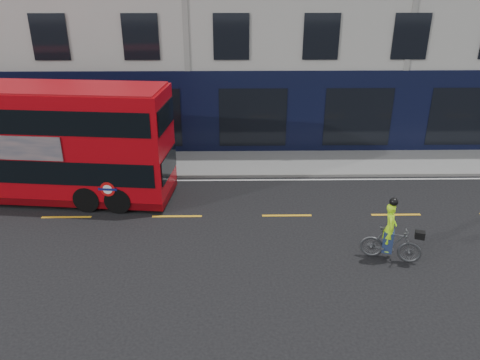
{
  "coord_description": "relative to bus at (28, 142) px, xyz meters",
  "views": [
    {
      "loc": [
        2.06,
        -13.5,
        8.11
      ],
      "look_at": [
        2.29,
        1.69,
        1.35
      ],
      "focal_mm": 35.0,
      "sensor_mm": 36.0,
      "label": 1
    }
  ],
  "objects": [
    {
      "name": "road_edge_line",
      "position": [
        5.71,
        1.33,
        -2.24
      ],
      "size": [
        58.0,
        0.1,
        0.01
      ],
      "primitive_type": "cube",
      "color": "silver",
      "rests_on": "ground"
    },
    {
      "name": "kerb",
      "position": [
        5.71,
        1.63,
        -2.18
      ],
      "size": [
        60.0,
        0.12,
        0.13
      ],
      "primitive_type": "cube",
      "color": "slate",
      "rests_on": "ground"
    },
    {
      "name": "lane_dashes",
      "position": [
        5.71,
        -1.87,
        -2.24
      ],
      "size": [
        58.0,
        0.12,
        0.01
      ],
      "primitive_type": null,
      "color": "gold",
      "rests_on": "ground"
    },
    {
      "name": "cyclist",
      "position": [
        12.54,
        -4.74,
        -1.55
      ],
      "size": [
        1.89,
        1.07,
        2.1
      ],
      "rotation": [
        0.0,
        0.0,
        -0.33
      ],
      "color": "#45474A",
      "rests_on": "ground"
    },
    {
      "name": "bus",
      "position": [
        0.0,
        0.0,
        0.0
      ],
      "size": [
        11.06,
        3.59,
        4.38
      ],
      "rotation": [
        0.0,
        0.0,
        -0.11
      ],
      "color": "#AB060E",
      "rests_on": "ground"
    },
    {
      "name": "pavement",
      "position": [
        5.71,
        3.13,
        -2.19
      ],
      "size": [
        60.0,
        3.0,
        0.12
      ],
      "primitive_type": "cube",
      "color": "gray",
      "rests_on": "ground"
    },
    {
      "name": "ground",
      "position": [
        5.71,
        -3.37,
        -2.25
      ],
      "size": [
        120.0,
        120.0,
        0.0
      ],
      "primitive_type": "plane",
      "color": "black",
      "rests_on": "ground"
    }
  ]
}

